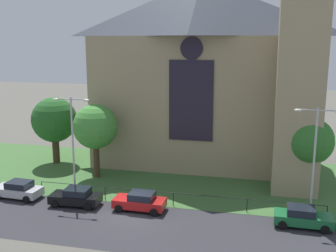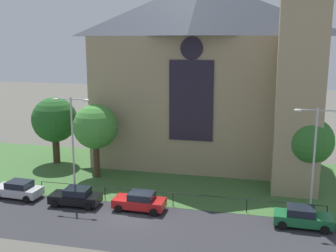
{
  "view_description": "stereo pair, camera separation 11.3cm",
  "coord_description": "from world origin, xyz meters",
  "px_view_note": "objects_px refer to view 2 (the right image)",
  "views": [
    {
      "loc": [
        9.91,
        -29.31,
        13.67
      ],
      "look_at": [
        1.16,
        8.0,
        5.6
      ],
      "focal_mm": 44.21,
      "sensor_mm": 36.0,
      "label": 1
    },
    {
      "loc": [
        10.02,
        -29.28,
        13.67
      ],
      "look_at": [
        1.16,
        8.0,
        5.6
      ],
      "focal_mm": 44.21,
      "sensor_mm": 36.0,
      "label": 2
    }
  ],
  "objects_px": {
    "tree_right_near": "(310,141)",
    "parked_car_silver": "(18,189)",
    "tree_left_near": "(95,127)",
    "parked_car_red": "(140,201)",
    "tree_left_far": "(55,120)",
    "streetlamp_near": "(72,135)",
    "streetlamp_far": "(315,150)",
    "parked_car_black": "(76,197)",
    "parked_car_green": "(302,217)",
    "church_building": "(207,71)"
  },
  "relations": [
    {
      "from": "streetlamp_near",
      "to": "parked_car_red",
      "type": "bearing_deg",
      "value": -12.74
    },
    {
      "from": "tree_left_near",
      "to": "streetlamp_far",
      "type": "bearing_deg",
      "value": -15.54
    },
    {
      "from": "tree_left_far",
      "to": "parked_car_green",
      "type": "height_order",
      "value": "tree_left_far"
    },
    {
      "from": "tree_left_near",
      "to": "parked_car_black",
      "type": "relative_size",
      "value": 1.73
    },
    {
      "from": "parked_car_silver",
      "to": "streetlamp_near",
      "type": "bearing_deg",
      "value": -161.74
    },
    {
      "from": "tree_left_near",
      "to": "parked_car_red",
      "type": "distance_m",
      "value": 10.66
    },
    {
      "from": "parked_car_black",
      "to": "tree_left_far",
      "type": "bearing_deg",
      "value": -57.66
    },
    {
      "from": "streetlamp_near",
      "to": "tree_left_far",
      "type": "bearing_deg",
      "value": 126.17
    },
    {
      "from": "church_building",
      "to": "streetlamp_far",
      "type": "xyz_separation_m",
      "value": [
        10.13,
        -13.55,
        -4.75
      ]
    },
    {
      "from": "church_building",
      "to": "parked_car_silver",
      "type": "height_order",
      "value": "church_building"
    },
    {
      "from": "tree_right_near",
      "to": "parked_car_silver",
      "type": "bearing_deg",
      "value": -164.78
    },
    {
      "from": "tree_left_near",
      "to": "streetlamp_far",
      "type": "distance_m",
      "value": 20.8
    },
    {
      "from": "tree_right_near",
      "to": "streetlamp_near",
      "type": "height_order",
      "value": "streetlamp_near"
    },
    {
      "from": "church_building",
      "to": "tree_left_far",
      "type": "height_order",
      "value": "church_building"
    },
    {
      "from": "tree_left_near",
      "to": "parked_car_green",
      "type": "distance_m",
      "value": 21.08
    },
    {
      "from": "church_building",
      "to": "parked_car_black",
      "type": "relative_size",
      "value": 6.08
    },
    {
      "from": "parked_car_silver",
      "to": "parked_car_green",
      "type": "xyz_separation_m",
      "value": [
        23.83,
        -0.26,
        0.0
      ]
    },
    {
      "from": "tree_left_far",
      "to": "streetlamp_near",
      "type": "xyz_separation_m",
      "value": [
        6.62,
        -9.05,
        0.72
      ]
    },
    {
      "from": "streetlamp_far",
      "to": "parked_car_red",
      "type": "xyz_separation_m",
      "value": [
        -13.33,
        -1.45,
        -4.77
      ]
    },
    {
      "from": "parked_car_black",
      "to": "parked_car_green",
      "type": "xyz_separation_m",
      "value": [
        18.15,
        0.16,
        0.0
      ]
    },
    {
      "from": "parked_car_black",
      "to": "parked_car_silver",
      "type": "bearing_deg",
      "value": -6.8
    },
    {
      "from": "tree_left_far",
      "to": "parked_car_green",
      "type": "xyz_separation_m",
      "value": [
        25.68,
        -10.64,
        -4.15
      ]
    },
    {
      "from": "church_building",
      "to": "streetlamp_far",
      "type": "bearing_deg",
      "value": -53.21
    },
    {
      "from": "tree_right_near",
      "to": "parked_car_black",
      "type": "bearing_deg",
      "value": -159.42
    },
    {
      "from": "tree_right_near",
      "to": "parked_car_green",
      "type": "xyz_separation_m",
      "value": [
        -0.9,
        -6.99,
        -4.14
      ]
    },
    {
      "from": "streetlamp_near",
      "to": "parked_car_black",
      "type": "bearing_deg",
      "value": -62.27
    },
    {
      "from": "parked_car_black",
      "to": "parked_car_green",
      "type": "bearing_deg",
      "value": 177.93
    },
    {
      "from": "streetlamp_near",
      "to": "parked_car_silver",
      "type": "bearing_deg",
      "value": -164.48
    },
    {
      "from": "tree_right_near",
      "to": "streetlamp_far",
      "type": "height_order",
      "value": "streetlamp_far"
    },
    {
      "from": "church_building",
      "to": "parked_car_black",
      "type": "bearing_deg",
      "value": -119.65
    },
    {
      "from": "church_building",
      "to": "streetlamp_near",
      "type": "xyz_separation_m",
      "value": [
        -9.62,
        -13.55,
        -4.66
      ]
    },
    {
      "from": "parked_car_red",
      "to": "tree_right_near",
      "type": "bearing_deg",
      "value": -152.1
    },
    {
      "from": "tree_left_near",
      "to": "parked_car_red",
      "type": "relative_size",
      "value": 1.75
    },
    {
      "from": "parked_car_black",
      "to": "parked_car_red",
      "type": "height_order",
      "value": "same"
    },
    {
      "from": "tree_left_far",
      "to": "parked_car_black",
      "type": "relative_size",
      "value": 1.74
    },
    {
      "from": "tree_left_far",
      "to": "tree_right_near",
      "type": "bearing_deg",
      "value": -7.8
    },
    {
      "from": "tree_right_near",
      "to": "tree_left_near",
      "type": "bearing_deg",
      "value": 179.54
    },
    {
      "from": "tree_left_near",
      "to": "tree_right_near",
      "type": "height_order",
      "value": "tree_left_near"
    },
    {
      "from": "streetlamp_far",
      "to": "parked_car_green",
      "type": "bearing_deg",
      "value": -113.65
    },
    {
      "from": "parked_car_silver",
      "to": "parked_car_red",
      "type": "xyz_separation_m",
      "value": [
        11.2,
        -0.13,
        0.0
      ]
    },
    {
      "from": "streetlamp_far",
      "to": "parked_car_red",
      "type": "distance_m",
      "value": 14.23
    },
    {
      "from": "church_building",
      "to": "parked_car_green",
      "type": "height_order",
      "value": "church_building"
    },
    {
      "from": "streetlamp_near",
      "to": "parked_car_red",
      "type": "relative_size",
      "value": 2.11
    },
    {
      "from": "tree_right_near",
      "to": "streetlamp_far",
      "type": "bearing_deg",
      "value": -92.21
    },
    {
      "from": "church_building",
      "to": "parked_car_silver",
      "type": "xyz_separation_m",
      "value": [
        -14.4,
        -14.88,
        -9.53
      ]
    },
    {
      "from": "streetlamp_near",
      "to": "streetlamp_far",
      "type": "relative_size",
      "value": 1.02
    },
    {
      "from": "tree_left_near",
      "to": "parked_car_black",
      "type": "xyz_separation_m",
      "value": [
        1.19,
        -7.31,
        -4.4
      ]
    },
    {
      "from": "streetlamp_far",
      "to": "parked_car_red",
      "type": "height_order",
      "value": "streetlamp_far"
    },
    {
      "from": "tree_left_far",
      "to": "streetlamp_near",
      "type": "relative_size",
      "value": 0.83
    },
    {
      "from": "tree_left_far",
      "to": "parked_car_silver",
      "type": "relative_size",
      "value": 1.74
    }
  ]
}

